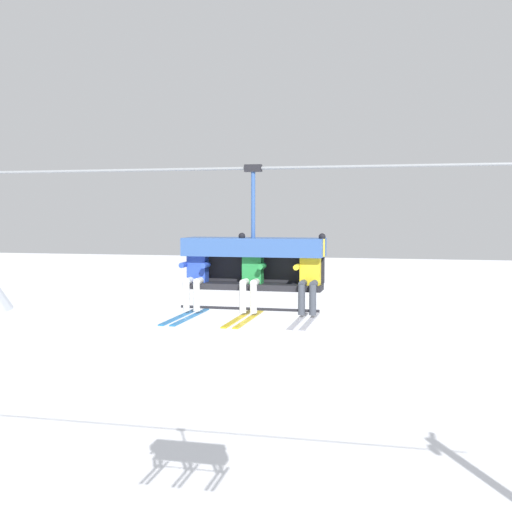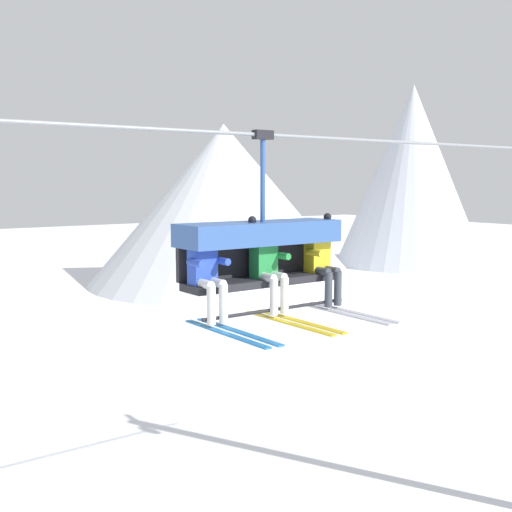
% 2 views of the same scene
% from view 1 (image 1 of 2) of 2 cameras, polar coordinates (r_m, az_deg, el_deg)
% --- Properties ---
extents(lift_cable, '(19.08, 0.05, 0.05)m').
position_cam_1_polar(lift_cable, '(10.58, -0.25, 7.81)').
color(lift_cable, gray).
extents(chairlift_chair, '(2.34, 0.74, 2.36)m').
position_cam_1_polar(chairlift_chair, '(10.65, -0.16, 0.05)').
color(chairlift_chair, '#232328').
extents(skier_blue, '(0.46, 1.70, 1.23)m').
position_cam_1_polar(skier_blue, '(10.72, -5.41, -1.51)').
color(skier_blue, '#2847B7').
extents(skier_green, '(0.48, 1.70, 1.34)m').
position_cam_1_polar(skier_green, '(10.46, -0.45, -1.51)').
color(skier_green, '#23843D').
extents(skier_yellow, '(0.48, 1.70, 1.34)m').
position_cam_1_polar(skier_yellow, '(10.28, 4.78, -1.62)').
color(skier_yellow, yellow).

